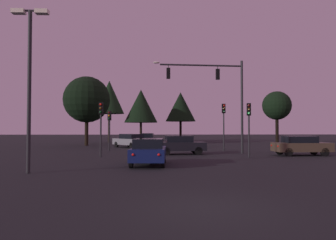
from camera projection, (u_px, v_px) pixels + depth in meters
name	position (u px, v px, depth m)	size (l,w,h in m)	color
ground_plane	(170.00, 149.00, 32.66)	(168.00, 168.00, 0.00)	black
traffic_signal_mast_arm	(218.00, 88.00, 26.47)	(7.65, 0.77, 7.89)	#232326
traffic_light_corner_left	(249.00, 119.00, 22.81)	(0.35, 0.38, 3.95)	#232326
traffic_light_corner_right	(109.00, 122.00, 29.56)	(0.35, 0.38, 3.78)	#232326
traffic_light_median	(101.00, 118.00, 23.17)	(0.30, 0.35, 4.05)	#232326
traffic_light_far_side	(224.00, 118.00, 29.91)	(0.32, 0.36, 4.48)	#232326
car_nearside_lane	(149.00, 151.00, 17.94)	(2.07, 4.08, 1.52)	#0F1947
car_crossing_left	(180.00, 145.00, 25.65)	(4.14, 2.07, 1.52)	black
car_crossing_right	(301.00, 145.00, 24.51)	(4.40, 1.92, 1.52)	#473828
car_far_lane	(148.00, 139.00, 40.73)	(2.02, 4.40, 1.52)	black
car_parked_lot	(131.00, 140.00, 34.95)	(4.31, 4.64, 1.52)	gray
parking_lot_lamp_post	(30.00, 68.00, 14.81)	(1.70, 0.36, 7.74)	#232326
tree_behind_sign	(277.00, 106.00, 45.49)	(4.15, 4.15, 7.55)	black
tree_left_far	(181.00, 107.00, 46.43)	(4.45, 4.45, 7.52)	black
tree_center_horizon	(141.00, 106.00, 48.86)	(5.17, 5.17, 8.22)	black
tree_right_cluster	(109.00, 97.00, 48.27)	(4.59, 4.59, 9.51)	black
tree_lot_edge	(87.00, 100.00, 39.13)	(5.76, 5.76, 8.63)	black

